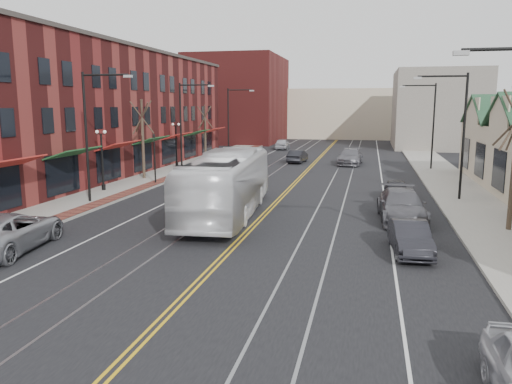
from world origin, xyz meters
The scene contains 26 objects.
ground centered at (0.00, 0.00, 0.00)m, with size 160.00×160.00×0.00m, color black.
sidewalk_left centered at (-12.00, 20.00, 0.07)m, with size 4.00×120.00×0.15m, color gray.
sidewalk_right centered at (12.00, 20.00, 0.07)m, with size 4.00×120.00×0.15m, color gray.
building_left centered at (-19.00, 27.00, 5.50)m, with size 10.00×50.00×11.00m, color maroon.
backdrop_left centered at (-16.00, 70.00, 7.00)m, with size 14.00×18.00×14.00m, color maroon.
backdrop_mid centered at (0.00, 85.00, 4.50)m, with size 22.00×14.00×9.00m, color beige.
backdrop_right centered at (15.00, 65.00, 5.50)m, with size 12.00×16.00×11.00m, color slate.
streetlight_l_1 centered at (-11.05, 16.00, 5.03)m, with size 3.33×0.25×8.00m.
streetlight_l_2 centered at (-11.05, 32.00, 5.03)m, with size 3.33×0.25×8.00m.
streetlight_l_3 centered at (-11.05, 48.00, 5.03)m, with size 3.33×0.25×8.00m.
streetlight_r_1 centered at (11.05, 22.00, 5.03)m, with size 3.33×0.25×8.00m.
streetlight_r_2 centered at (11.05, 38.00, 5.03)m, with size 3.33×0.25×8.00m.
lamppost_l_2 centered at (-12.80, 20.00, 2.20)m, with size 0.84×0.28×4.27m.
lamppost_l_3 centered at (-12.80, 34.00, 2.20)m, with size 0.84×0.28×4.27m.
tree_left_near centered at (-12.50, 26.00, 3.51)m, with size 1.78×1.37×6.48m.
tree_left_far centered at (-12.50, 42.00, 3.28)m, with size 1.66×1.28×6.02m.
manhole_far centered at (-11.20, 8.00, 0.16)m, with size 0.60×0.60×0.02m, color #592D19.
traffic_signal centered at (-10.60, 24.00, 2.35)m, with size 0.18×0.15×3.80m.
transit_bus centered at (-2.00, 14.51, 1.79)m, with size 3.01×12.86×3.58m, color white.
parked_suv centered at (-9.30, 5.92, 0.82)m, with size 2.74×5.93×1.65m, color #A0A1A7.
parked_car_b centered at (7.50, 9.25, 0.68)m, with size 1.43×4.10×1.35m, color #222227.
parked_car_c centered at (7.50, 15.38, 0.84)m, with size 2.34×5.76×1.67m, color #5A595F.
parked_car_d centered at (7.50, 21.29, 0.67)m, with size 1.59×3.96×1.35m, color black.
distant_car_left centered at (-1.83, 41.26, 0.69)m, with size 1.46×4.19×1.38m, color black.
distant_car_right centered at (3.78, 40.82, 0.82)m, with size 2.30×5.65×1.64m, color slate.
distant_car_far centered at (-6.25, 56.86, 0.76)m, with size 1.80×4.47×1.52m, color #BABCC2.
Camera 1 is at (5.69, -11.95, 6.19)m, focal length 35.00 mm.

